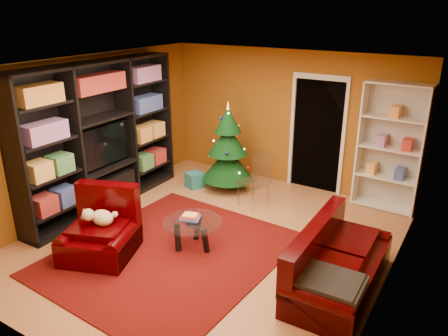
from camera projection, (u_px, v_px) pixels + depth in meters
The scene contains 17 objects.
floor at pixel (210, 242), 6.64m from camera, with size 5.00×5.50×0.05m, color #A7673B.
ceiling at pixel (208, 65), 5.70m from camera, with size 5.00×5.50×0.05m, color silver.
wall_back at pixel (289, 119), 8.38m from camera, with size 5.00×0.05×2.60m, color #915516.
wall_left at pixel (85, 134), 7.41m from camera, with size 0.05×5.50×2.60m, color #915516.
wall_right at pixel (395, 200), 4.93m from camera, with size 0.05×5.50×2.60m, color #915516.
doorway at pixel (317, 136), 8.13m from camera, with size 1.06×0.60×2.16m, color black, non-canonical shape.
rug at pixel (171, 254), 6.26m from camera, with size 2.79×3.25×0.02m, color #560C09.
media_unit at pixel (101, 137), 7.38m from camera, with size 0.50×3.28×2.51m, color black, non-canonical shape.
christmas_tree at pixel (228, 147), 8.20m from camera, with size 0.98×0.98×1.74m, color black, non-canonical shape.
gift_box_teal at pixel (195, 180), 8.51m from camera, with size 0.30×0.30×0.30m, color #1E7576.
gift_box_green at pixel (239, 179), 8.58m from camera, with size 0.27×0.27×0.27m, color #347946.
white_bookshelf at pixel (390, 148), 7.33m from camera, with size 1.04×0.38×2.25m, color white, non-canonical shape.
armchair at pixel (99, 231), 6.09m from camera, with size 1.01×1.01×0.79m, color black, non-canonical shape.
dog at pixel (102, 218), 6.06m from camera, with size 0.40×0.30×0.26m, color beige, non-canonical shape.
sofa at pixel (341, 259), 5.40m from camera, with size 1.92×0.86×0.83m, color black, non-canonical shape.
coffee_table at pixel (193, 234), 6.35m from camera, with size 0.86×0.86×0.54m, color gray, non-canonical shape.
acrylic_chair at pixel (253, 182), 7.64m from camera, with size 0.45×0.49×0.88m, color #66605B, non-canonical shape.
Camera 1 is at (3.23, -4.83, 3.38)m, focal length 35.00 mm.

